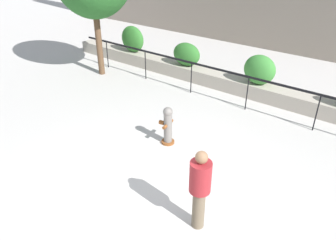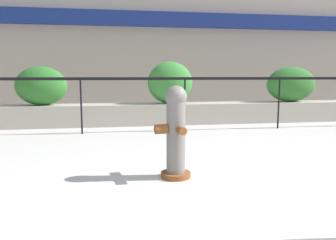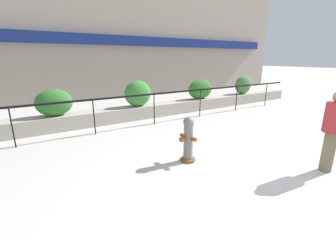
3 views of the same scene
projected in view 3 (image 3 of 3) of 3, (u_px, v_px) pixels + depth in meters
The scene contains 10 objects.
ground_plane at pixel (276, 187), 4.27m from camera, with size 120.00×120.00×0.00m, color #BCB7B2.
building_facade at pixel (96, 29), 13.04m from camera, with size 30.00×1.36×8.00m.
planter_wall_low at pixel (142, 112), 9.12m from camera, with size 18.00×0.70×0.50m, color #ADA393.
fence_railing_segment at pixel (154, 97), 8.02m from camera, with size 15.00×0.05×1.15m.
hedge_bush_1 at pixel (54, 103), 7.36m from camera, with size 1.16×0.65×0.89m, color #2D6B28.
hedge_bush_2 at pixel (138, 93), 8.86m from camera, with size 1.10×0.70×1.01m, color #387F33.
hedge_bush_3 at pixel (200, 89), 10.47m from camera, with size 1.32×0.58×0.90m, color #2D6B28.
hedge_bush_4 at pixel (243, 85), 11.94m from camera, with size 1.06×0.58×0.95m, color #427538.
fire_hydrant at pixel (188, 139), 5.20m from camera, with size 0.46×0.48×1.08m.
pedestrian at pixel (333, 127), 4.62m from camera, with size 0.51×0.51×1.73m.
Camera 3 is at (-3.73, -2.13, 2.36)m, focal length 24.00 mm.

